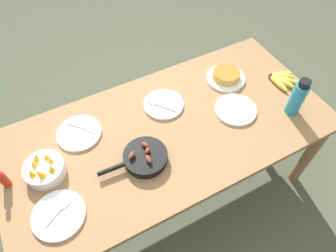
{
  "coord_description": "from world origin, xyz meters",
  "views": [
    {
      "loc": [
        -0.47,
        -0.9,
        2.1
      ],
      "look_at": [
        0.0,
        0.0,
        0.75
      ],
      "focal_mm": 32.0,
      "sensor_mm": 36.0,
      "label": 1
    }
  ],
  "objects_px": {
    "empty_plate_near_front": "(59,215)",
    "water_bottle": "(298,98)",
    "empty_plate_mid_edge": "(236,110)",
    "skillet": "(145,157)",
    "empty_plate_far_right": "(164,104)",
    "fruit_bowl_mango": "(44,169)",
    "banana_bunch": "(281,79)",
    "empty_plate_far_left": "(79,133)",
    "frittata_plate_center": "(226,76)",
    "hot_sauce_bottle": "(2,178)"
  },
  "relations": [
    {
      "from": "skillet",
      "to": "empty_plate_mid_edge",
      "type": "distance_m",
      "value": 0.63
    },
    {
      "from": "skillet",
      "to": "fruit_bowl_mango",
      "type": "distance_m",
      "value": 0.51
    },
    {
      "from": "frittata_plate_center",
      "to": "water_bottle",
      "type": "xyz_separation_m",
      "value": [
        0.19,
        -0.41,
        0.09
      ]
    },
    {
      "from": "banana_bunch",
      "to": "empty_plate_far_left",
      "type": "xyz_separation_m",
      "value": [
        -1.29,
        0.2,
        -0.01
      ]
    },
    {
      "from": "empty_plate_far_left",
      "to": "hot_sauce_bottle",
      "type": "xyz_separation_m",
      "value": [
        -0.41,
        -0.13,
        0.06
      ]
    },
    {
      "from": "hot_sauce_bottle",
      "to": "fruit_bowl_mango",
      "type": "bearing_deg",
      "value": -8.53
    },
    {
      "from": "skillet",
      "to": "frittata_plate_center",
      "type": "height_order",
      "value": "skillet"
    },
    {
      "from": "empty_plate_near_front",
      "to": "hot_sauce_bottle",
      "type": "relative_size",
      "value": 1.56
    },
    {
      "from": "empty_plate_far_left",
      "to": "fruit_bowl_mango",
      "type": "bearing_deg",
      "value": -144.19
    },
    {
      "from": "frittata_plate_center",
      "to": "hot_sauce_bottle",
      "type": "distance_m",
      "value": 1.4
    },
    {
      "from": "skillet",
      "to": "empty_plate_far_right",
      "type": "xyz_separation_m",
      "value": [
        0.26,
        0.29,
        -0.02
      ]
    },
    {
      "from": "empty_plate_far_left",
      "to": "banana_bunch",
      "type": "bearing_deg",
      "value": -8.94
    },
    {
      "from": "frittata_plate_center",
      "to": "empty_plate_far_left",
      "type": "relative_size",
      "value": 1.01
    },
    {
      "from": "empty_plate_near_front",
      "to": "empty_plate_far_left",
      "type": "relative_size",
      "value": 1.01
    },
    {
      "from": "skillet",
      "to": "fruit_bowl_mango",
      "type": "relative_size",
      "value": 1.84
    },
    {
      "from": "empty_plate_far_right",
      "to": "water_bottle",
      "type": "relative_size",
      "value": 0.98
    },
    {
      "from": "banana_bunch",
      "to": "hot_sauce_bottle",
      "type": "relative_size",
      "value": 1.16
    },
    {
      "from": "banana_bunch",
      "to": "empty_plate_near_front",
      "type": "height_order",
      "value": "banana_bunch"
    },
    {
      "from": "empty_plate_far_right",
      "to": "fruit_bowl_mango",
      "type": "height_order",
      "value": "fruit_bowl_mango"
    },
    {
      "from": "empty_plate_mid_edge",
      "to": "water_bottle",
      "type": "distance_m",
      "value": 0.35
    },
    {
      "from": "empty_plate_mid_edge",
      "to": "fruit_bowl_mango",
      "type": "relative_size",
      "value": 1.21
    },
    {
      "from": "banana_bunch",
      "to": "frittata_plate_center",
      "type": "distance_m",
      "value": 0.36
    },
    {
      "from": "empty_plate_mid_edge",
      "to": "hot_sauce_bottle",
      "type": "bearing_deg",
      "value": 173.92
    },
    {
      "from": "empty_plate_far_left",
      "to": "empty_plate_far_right",
      "type": "distance_m",
      "value": 0.52
    },
    {
      "from": "empty_plate_near_front",
      "to": "hot_sauce_bottle",
      "type": "xyz_separation_m",
      "value": [
        -0.18,
        0.28,
        0.06
      ]
    },
    {
      "from": "empty_plate_near_front",
      "to": "water_bottle",
      "type": "xyz_separation_m",
      "value": [
        1.4,
        -0.02,
        0.11
      ]
    },
    {
      "from": "skillet",
      "to": "empty_plate_mid_edge",
      "type": "height_order",
      "value": "skillet"
    },
    {
      "from": "empty_plate_mid_edge",
      "to": "frittata_plate_center",
      "type": "bearing_deg",
      "value": 68.29
    },
    {
      "from": "empty_plate_far_right",
      "to": "empty_plate_mid_edge",
      "type": "xyz_separation_m",
      "value": [
        0.36,
        -0.24,
        -0.0
      ]
    },
    {
      "from": "empty_plate_near_front",
      "to": "empty_plate_far_right",
      "type": "relative_size",
      "value": 1.04
    },
    {
      "from": "banana_bunch",
      "to": "water_bottle",
      "type": "xyz_separation_m",
      "value": [
        -0.11,
        -0.23,
        0.1
      ]
    },
    {
      "from": "frittata_plate_center",
      "to": "empty_plate_far_right",
      "type": "distance_m",
      "value": 0.46
    },
    {
      "from": "empty_plate_near_front",
      "to": "fruit_bowl_mango",
      "type": "xyz_separation_m",
      "value": [
        0.01,
        0.25,
        0.03
      ]
    },
    {
      "from": "frittata_plate_center",
      "to": "empty_plate_near_front",
      "type": "distance_m",
      "value": 1.27
    },
    {
      "from": "empty_plate_far_left",
      "to": "empty_plate_mid_edge",
      "type": "distance_m",
      "value": 0.92
    },
    {
      "from": "empty_plate_near_front",
      "to": "empty_plate_mid_edge",
      "type": "relative_size",
      "value": 1.01
    },
    {
      "from": "water_bottle",
      "to": "hot_sauce_bottle",
      "type": "bearing_deg",
      "value": 169.47
    },
    {
      "from": "skillet",
      "to": "hot_sauce_bottle",
      "type": "height_order",
      "value": "hot_sauce_bottle"
    },
    {
      "from": "skillet",
      "to": "empty_plate_near_front",
      "type": "height_order",
      "value": "skillet"
    },
    {
      "from": "empty_plate_mid_edge",
      "to": "fruit_bowl_mango",
      "type": "bearing_deg",
      "value": 174.34
    },
    {
      "from": "empty_plate_far_right",
      "to": "fruit_bowl_mango",
      "type": "bearing_deg",
      "value": -170.14
    },
    {
      "from": "empty_plate_far_left",
      "to": "water_bottle",
      "type": "height_order",
      "value": "water_bottle"
    },
    {
      "from": "banana_bunch",
      "to": "empty_plate_far_left",
      "type": "distance_m",
      "value": 1.3
    },
    {
      "from": "empty_plate_near_front",
      "to": "water_bottle",
      "type": "distance_m",
      "value": 1.41
    },
    {
      "from": "frittata_plate_center",
      "to": "empty_plate_far_right",
      "type": "bearing_deg",
      "value": -178.39
    },
    {
      "from": "water_bottle",
      "to": "fruit_bowl_mango",
      "type": "bearing_deg",
      "value": 169.2
    },
    {
      "from": "empty_plate_near_front",
      "to": "empty_plate_far_right",
      "type": "height_order",
      "value": "same"
    },
    {
      "from": "empty_plate_near_front",
      "to": "empty_plate_mid_edge",
      "type": "xyz_separation_m",
      "value": [
        1.11,
        0.14,
        0.0
      ]
    },
    {
      "from": "empty_plate_far_left",
      "to": "empty_plate_far_right",
      "type": "relative_size",
      "value": 1.03
    },
    {
      "from": "banana_bunch",
      "to": "empty_plate_mid_edge",
      "type": "distance_m",
      "value": 0.41
    }
  ]
}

